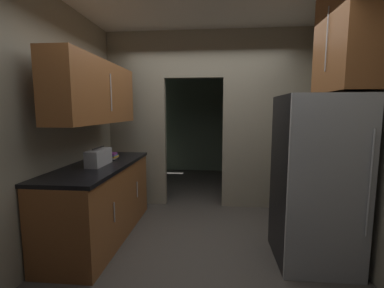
# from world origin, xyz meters

# --- Properties ---
(ground) EXTENTS (20.00, 20.00, 0.00)m
(ground) POSITION_xyz_m (0.00, 0.00, 0.00)
(ground) COLOR #47423D
(kitchen_overhead_slab) EXTENTS (3.60, 6.84, 0.06)m
(kitchen_overhead_slab) POSITION_xyz_m (0.00, 0.43, 2.83)
(kitchen_overhead_slab) COLOR silver
(kitchen_partition) EXTENTS (3.20, 0.12, 2.80)m
(kitchen_partition) POSITION_xyz_m (0.06, 1.42, 1.50)
(kitchen_partition) COLOR gray
(kitchen_partition) RESTS_ON ground
(adjoining_room_shell) EXTENTS (3.20, 2.66, 2.80)m
(adjoining_room_shell) POSITION_xyz_m (0.00, 3.22, 1.40)
(adjoining_room_shell) COLOR slate
(adjoining_room_shell) RESTS_ON ground
(kitchen_flank_left) EXTENTS (0.10, 3.92, 2.80)m
(kitchen_flank_left) POSITION_xyz_m (-1.65, -0.54, 1.40)
(kitchen_flank_left) COLOR gray
(kitchen_flank_left) RESTS_ON ground
(refrigerator) EXTENTS (0.74, 0.78, 1.72)m
(refrigerator) POSITION_xyz_m (1.17, -0.13, 0.86)
(refrigerator) COLOR black
(refrigerator) RESTS_ON ground
(lower_cabinet_run) EXTENTS (0.69, 1.87, 0.92)m
(lower_cabinet_run) POSITION_xyz_m (-1.26, 0.18, 0.46)
(lower_cabinet_run) COLOR brown
(lower_cabinet_run) RESTS_ON ground
(upper_cabinet_counterside) EXTENTS (0.36, 1.68, 0.72)m
(upper_cabinet_counterside) POSITION_xyz_m (-1.26, 0.18, 1.78)
(upper_cabinet_counterside) COLOR brown
(upper_cabinet_fridgeside) EXTENTS (0.36, 0.82, 1.03)m
(upper_cabinet_fridgeside) POSITION_xyz_m (1.42, -0.03, 2.27)
(upper_cabinet_fridgeside) COLOR brown
(boombox) EXTENTS (0.17, 0.42, 0.22)m
(boombox) POSITION_xyz_m (-1.23, 0.11, 1.02)
(boombox) COLOR #B2B2B7
(boombox) RESTS_ON lower_cabinet_run
(book_stack) EXTENTS (0.12, 0.17, 0.09)m
(book_stack) POSITION_xyz_m (-1.21, 0.47, 0.97)
(book_stack) COLOR black
(book_stack) RESTS_ON lower_cabinet_run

